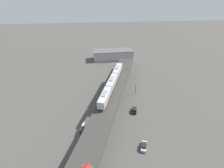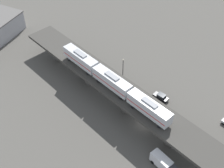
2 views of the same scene
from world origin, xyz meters
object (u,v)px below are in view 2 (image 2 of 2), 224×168
at_px(street_lamp, 123,67).
at_px(street_car_white, 89,74).
at_px(subway_train, 112,81).
at_px(street_car_black, 161,97).
at_px(delivery_truck, 164,164).

bearing_deg(street_lamp, street_car_white, 116.60).
bearing_deg(subway_train, street_car_white, 57.77).
relative_size(subway_train, street_car_black, 7.70).
bearing_deg(street_car_white, street_car_black, -86.70).
xyz_separation_m(subway_train, street_lamp, (11.93, 2.78, -5.15)).
distance_m(delivery_truck, street_lamp, 32.38).
relative_size(delivery_truck, street_lamp, 1.08).
bearing_deg(street_car_white, subway_train, -122.23).
relative_size(street_car_black, street_lamp, 0.68).
height_order(delivery_truck, street_lamp, street_lamp).
xyz_separation_m(street_car_white, street_car_black, (1.30, -22.53, 0.00)).
distance_m(subway_train, street_car_black, 16.15).
relative_size(street_car_white, delivery_truck, 0.63).
height_order(subway_train, street_lamp, subway_train).
bearing_deg(street_car_black, subway_train, 129.03).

